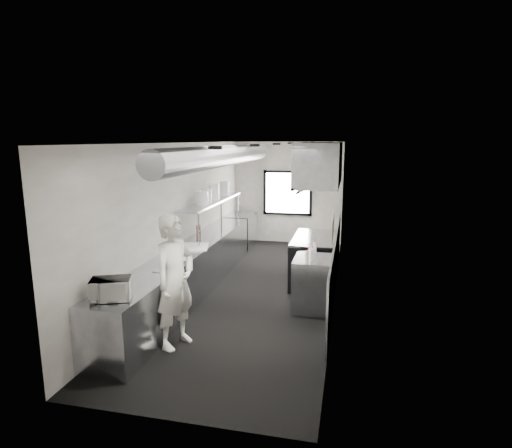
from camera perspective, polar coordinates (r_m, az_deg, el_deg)
The scene contains 35 objects.
floor at distance 8.31m, azimuth 0.02°, elevation -8.82°, with size 3.00×8.00×0.01m, color black.
ceiling at distance 7.80m, azimuth 0.02°, elevation 10.87°, with size 3.00×8.00×0.01m, color silver.
wall_back at distance 11.83m, azimuth 4.28°, elevation 4.20°, with size 3.00×0.02×2.80m, color silver.
wall_front at distance 4.26m, azimuth -12.02°, elevation -9.03°, with size 3.00×0.02×2.80m, color silver.
wall_left at distance 8.39m, azimuth -10.03°, elevation 1.12°, with size 0.02×8.00×2.80m, color silver.
wall_right at distance 7.75m, azimuth 10.90°, elevation 0.25°, with size 0.02×8.00×2.80m, color silver.
wall_cladding at distance 8.25m, azimuth 10.61°, elevation -5.15°, with size 0.03×5.50×1.10m, color #9499A2.
hvac_duct at distance 8.37m, azimuth -4.11°, elevation 9.16°, with size 0.40×0.40×6.40m, color gray.
service_window at distance 11.79m, azimuth 4.26°, elevation 4.17°, with size 1.36×0.05×1.25m.
exhaust_hood at distance 8.35m, azimuth 8.53°, elevation 7.96°, with size 0.81×2.20×0.88m.
prep_counter at distance 8.04m, azimuth -8.85°, elevation -6.28°, with size 0.70×6.00×0.90m, color #9499A2.
pass_shelf at distance 9.18m, azimuth -5.88°, elevation 2.96°, with size 0.45×3.00×0.68m.
range at distance 8.68m, azimuth 7.77°, elevation -4.79°, with size 0.88×1.60×0.94m.
bottle_station at distance 7.34m, azimuth 7.68°, elevation -7.96°, with size 0.65×0.80×0.90m, color #9499A2.
far_work_table at distance 11.44m, azimuth -2.09°, elevation -0.85°, with size 0.70×1.20×0.90m, color #9499A2.
notice_sheet_a at distance 6.54m, azimuth 10.34°, elevation 0.01°, with size 0.02×0.28×0.38m, color beige.
notice_sheet_b at distance 6.21m, azimuth 10.18°, elevation -1.06°, with size 0.02×0.28×0.38m, color beige.
line_cook at distance 5.99m, azimuth -10.82°, elevation -7.61°, with size 0.68×0.45×1.88m, color silver.
microwave at distance 5.63m, azimuth -18.93°, elevation -8.27°, with size 0.45×0.34×0.27m, color silver.
deli_tub_a at distance 5.95m, azimuth -18.34°, elevation -8.05°, with size 0.13×0.13×0.09m, color beige.
deli_tub_b at distance 6.19m, azimuth -17.34°, elevation -7.19°, with size 0.15×0.15×0.10m, color beige.
newspaper at distance 6.67m, azimuth -11.91°, elevation -6.00°, with size 0.30×0.37×0.01m, color beige.
small_plate at distance 7.20m, azimuth -10.18°, elevation -4.59°, with size 0.19×0.19×0.02m, color white.
pastry at distance 7.19m, azimuth -10.19°, elevation -4.21°, with size 0.09×0.09×0.09m, color tan.
cutting_board at distance 7.92m, azimuth -8.20°, elevation -3.05°, with size 0.47×0.62×0.02m, color white.
knife_block at distance 8.78m, azimuth -7.75°, elevation -0.98°, with size 0.09×0.20×0.21m, color #5B2D20.
plate_stack_a at distance 8.57m, azimuth -7.23°, elevation 3.50°, with size 0.24×0.24×0.28m, color white.
plate_stack_b at distance 8.83m, azimuth -6.65°, elevation 3.79°, with size 0.22×0.22×0.29m, color white.
plate_stack_c at distance 9.26m, azimuth -5.71°, elevation 4.32°, with size 0.24×0.24×0.34m, color white.
plate_stack_d at distance 9.92m, azimuth -4.29°, elevation 4.79°, with size 0.22×0.22×0.34m, color white.
squeeze_bottle_a at distance 6.94m, azimuth 6.86°, elevation -4.37°, with size 0.06×0.06×0.19m, color white.
squeeze_bottle_b at distance 7.05m, azimuth 7.40°, elevation -4.21°, with size 0.06×0.06×0.17m, color white.
squeeze_bottle_c at distance 7.15m, azimuth 7.64°, elevation -3.95°, with size 0.06×0.06×0.18m, color white.
squeeze_bottle_d at distance 7.30m, azimuth 7.29°, elevation -3.70°, with size 0.05×0.05×0.16m, color white.
squeeze_bottle_e at distance 7.51m, azimuth 7.89°, elevation -3.18°, with size 0.06×0.06×0.19m, color white.
Camera 1 is at (1.71, -7.61, 2.86)m, focal length 29.74 mm.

